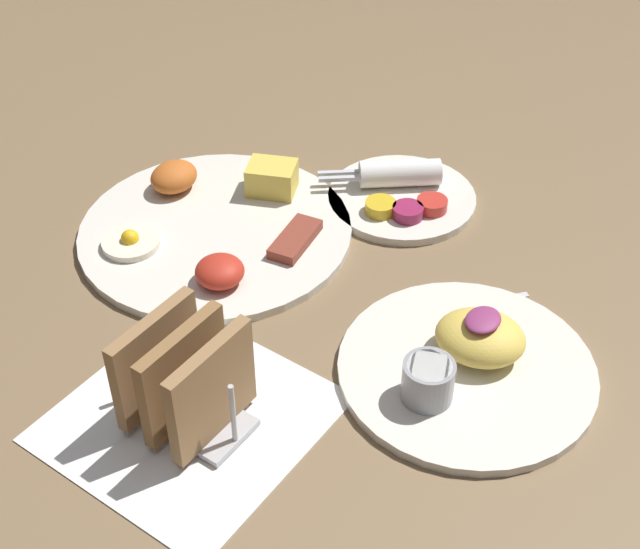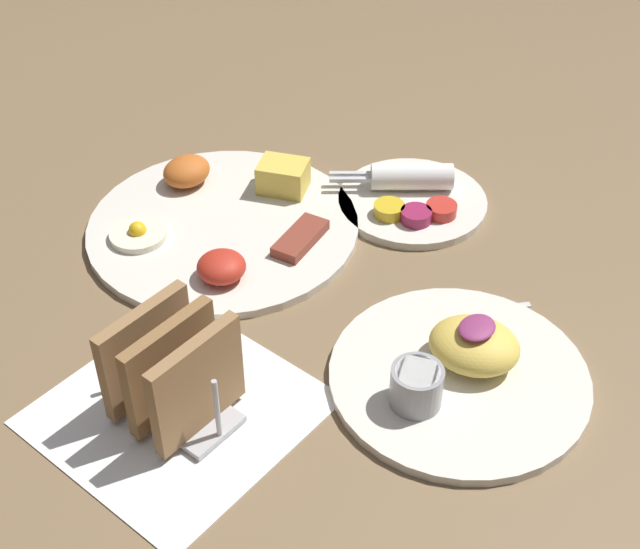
% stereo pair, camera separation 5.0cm
% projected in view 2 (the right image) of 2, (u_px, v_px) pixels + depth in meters
% --- Properties ---
extents(ground_plane, '(3.00, 3.00, 0.00)m').
position_uv_depth(ground_plane, '(318.00, 314.00, 0.91)').
color(ground_plane, brown).
extents(napkin_flat, '(0.22, 0.22, 0.00)m').
position_uv_depth(napkin_flat, '(178.00, 410.00, 0.81)').
color(napkin_flat, white).
rests_on(napkin_flat, ground_plane).
extents(plate_breakfast, '(0.31, 0.31, 0.05)m').
position_uv_depth(plate_breakfast, '(224.00, 221.00, 1.02)').
color(plate_breakfast, silver).
rests_on(plate_breakfast, ground_plane).
extents(plate_condiments, '(0.18, 0.18, 0.04)m').
position_uv_depth(plate_condiments, '(412.00, 197.00, 1.05)').
color(plate_condiments, silver).
rests_on(plate_condiments, ground_plane).
extents(plate_foreground, '(0.25, 0.25, 0.06)m').
position_uv_depth(plate_foreground, '(459.00, 369.00, 0.83)').
color(plate_foreground, silver).
rests_on(plate_foreground, ground_plane).
extents(toast_rack, '(0.10, 0.12, 0.10)m').
position_uv_depth(toast_rack, '(172.00, 372.00, 0.78)').
color(toast_rack, '#B7B7BC').
rests_on(toast_rack, ground_plane).
extents(teaspoon, '(0.11, 0.09, 0.01)m').
position_uv_depth(teaspoon, '(449.00, 313.00, 0.91)').
color(teaspoon, silver).
rests_on(teaspoon, ground_plane).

